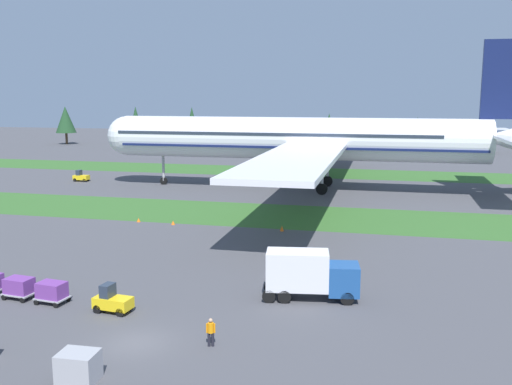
# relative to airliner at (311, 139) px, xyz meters

# --- Properties ---
(ground_plane) EXTENTS (400.00, 400.00, 0.00)m
(ground_plane) POSITION_rel_airliner_xyz_m (-2.64, -58.18, -8.04)
(ground_plane) COLOR #47474C
(grass_strip_near) EXTENTS (320.00, 14.10, 0.01)m
(grass_strip_near) POSITION_rel_airliner_xyz_m (-2.64, -20.11, -8.04)
(grass_strip_near) COLOR #336028
(grass_strip_near) RESTS_ON ground
(grass_strip_far) EXTENTS (320.00, 14.10, 0.01)m
(grass_strip_far) POSITION_rel_airliner_xyz_m (-2.64, 20.09, -8.04)
(grass_strip_far) COLOR #336028
(grass_strip_far) RESTS_ON ground
(airliner) EXTENTS (67.98, 83.19, 22.45)m
(airliner) POSITION_rel_airliner_xyz_m (0.00, 0.00, 0.00)
(airliner) COLOR white
(airliner) RESTS_ON ground
(baggage_tug) EXTENTS (2.73, 1.58, 1.97)m
(baggage_tug) POSITION_rel_airliner_xyz_m (-6.36, -53.89, -7.23)
(baggage_tug) COLOR yellow
(baggage_tug) RESTS_ON ground
(cargo_dolly_lead) EXTENTS (2.35, 1.73, 1.55)m
(cargo_dolly_lead) POSITION_rel_airliner_xyz_m (-11.36, -53.33, -7.12)
(cargo_dolly_lead) COLOR #A3A3A8
(cargo_dolly_lead) RESTS_ON ground
(cargo_dolly_second) EXTENTS (2.35, 1.73, 1.55)m
(cargo_dolly_second) POSITION_rel_airliner_xyz_m (-14.24, -53.01, -7.12)
(cargo_dolly_second) COLOR #A3A3A8
(cargo_dolly_second) RESTS_ON ground
(catering_truck) EXTENTS (7.22, 3.29, 3.58)m
(catering_truck) POSITION_rel_airliner_xyz_m (6.53, -48.26, -6.09)
(catering_truck) COLOR #1E4C8E
(catering_truck) RESTS_ON ground
(pushback_tractor) EXTENTS (2.61, 1.31, 1.97)m
(pushback_tractor) POSITION_rel_airliner_xyz_m (-39.78, -0.16, -7.23)
(pushback_tractor) COLOR yellow
(pushback_tractor) RESTS_ON ground
(ground_crew_marshaller) EXTENTS (0.55, 0.36, 1.74)m
(ground_crew_marshaller) POSITION_rel_airliner_xyz_m (1.90, -57.53, -7.10)
(ground_crew_marshaller) COLOR black
(ground_crew_marshaller) RESTS_ON ground
(uld_container_2) EXTENTS (2.05, 1.67, 1.57)m
(uld_container_2) POSITION_rel_airliner_xyz_m (-3.58, -63.08, -7.26)
(uld_container_2) COLOR #A3A3A8
(uld_container_2) RESTS_ON ground
(taxiway_marker_0) EXTENTS (0.44, 0.44, 0.61)m
(taxiway_marker_0) POSITION_rel_airliner_xyz_m (0.67, -27.99, -7.74)
(taxiway_marker_0) COLOR orange
(taxiway_marker_0) RESTS_ON ground
(taxiway_marker_1) EXTENTS (0.44, 0.44, 0.48)m
(taxiway_marker_1) POSITION_rel_airliner_xyz_m (-16.59, -27.35, -7.80)
(taxiway_marker_1) COLOR orange
(taxiway_marker_1) RESTS_ON ground
(taxiway_marker_2) EXTENTS (0.44, 0.44, 0.48)m
(taxiway_marker_2) POSITION_rel_airliner_xyz_m (-12.10, -27.80, -7.80)
(taxiway_marker_2) COLOR orange
(taxiway_marker_2) RESTS_ON ground
(distant_tree_line) EXTENTS (163.22, 10.69, 12.10)m
(distant_tree_line) POSITION_rel_airliner_xyz_m (-4.81, 68.32, -1.24)
(distant_tree_line) COLOR #4C3823
(distant_tree_line) RESTS_ON ground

